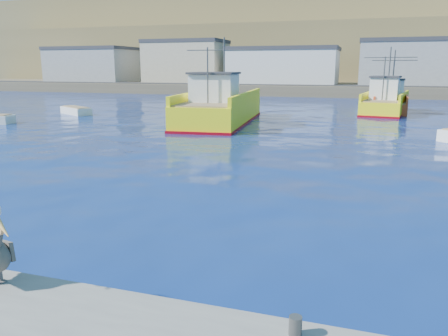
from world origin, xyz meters
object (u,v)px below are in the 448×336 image
object	(u,v)px
boat_orange	(391,102)
trawler_yellow_a	(220,108)
skiff_extra	(76,111)
trawler_yellow_b	(385,103)

from	to	relation	value
boat_orange	trawler_yellow_a	bearing A→B (deg)	-135.67
trawler_yellow_a	boat_orange	xyz separation A→B (m)	(13.56, 13.24, -0.16)
trawler_yellow_a	skiff_extra	world-z (taller)	trawler_yellow_a
skiff_extra	trawler_yellow_a	bearing A→B (deg)	-7.42
boat_orange	skiff_extra	distance (m)	30.83
trawler_yellow_a	boat_orange	world-z (taller)	trawler_yellow_a
trawler_yellow_a	skiff_extra	xyz separation A→B (m)	(-15.13, 1.97, -0.89)
trawler_yellow_a	skiff_extra	bearing A→B (deg)	172.58
trawler_yellow_b	boat_orange	world-z (taller)	trawler_yellow_b
trawler_yellow_b	boat_orange	bearing A→B (deg)	61.49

